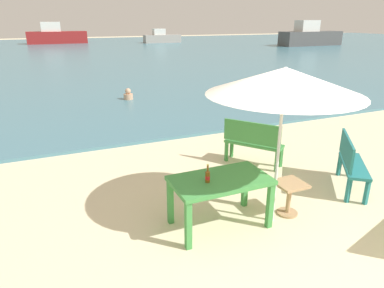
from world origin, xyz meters
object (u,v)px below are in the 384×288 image
object	(u,v)px
beer_bottle_amber	(208,176)
boat_cargo_ship	(56,36)
boat_tanker	(310,36)
patio_umbrella	(285,81)
side_table_wood	(289,194)
swimmer_person	(128,95)
boat_ferry	(162,38)
bench_teal_center	(351,160)
bench_green_right	(253,140)
picnic_table_green	(220,185)

from	to	relation	value
beer_bottle_amber	boat_cargo_ship	world-z (taller)	boat_cargo_ship
boat_cargo_ship	boat_tanker	world-z (taller)	boat_tanker
patio_umbrella	boat_cargo_ship	size ratio (longest dim) A/B	0.34
side_table_wood	swimmer_person	bearing A→B (deg)	92.64
boat_tanker	boat_ferry	bearing A→B (deg)	140.89
bench_teal_center	beer_bottle_amber	bearing A→B (deg)	-176.67
patio_umbrella	bench_green_right	distance (m)	2.65
patio_umbrella	bench_teal_center	xyz separation A→B (m)	(1.88, 0.36, -1.58)
bench_green_right	swimmer_person	xyz separation A→B (m)	(-0.94, 6.87, -0.30)
side_table_wood	boat_ferry	size ratio (longest dim) A/B	0.12
patio_umbrella	boat_cargo_ship	world-z (taller)	boat_cargo_ship
patio_umbrella	swimmer_person	size ratio (longest dim) A/B	5.61
picnic_table_green	swimmer_person	bearing A→B (deg)	85.17
swimmer_person	boat_tanker	world-z (taller)	boat_tanker
bench_green_right	bench_teal_center	bearing A→B (deg)	-57.81
bench_teal_center	swimmer_person	distance (m)	8.69
side_table_wood	boat_cargo_ship	world-z (taller)	boat_cargo_ship
picnic_table_green	patio_umbrella	distance (m)	1.68
patio_umbrella	bench_teal_center	bearing A→B (deg)	10.74
boat_ferry	boat_tanker	world-z (taller)	boat_tanker
beer_bottle_amber	patio_umbrella	size ratio (longest dim) A/B	0.12
patio_umbrella	swimmer_person	world-z (taller)	patio_umbrella
beer_bottle_amber	patio_umbrella	distance (m)	1.63
bench_green_right	boat_cargo_ship	distance (m)	40.70
boat_tanker	bench_teal_center	bearing A→B (deg)	-130.16
bench_green_right	boat_cargo_ship	bearing A→B (deg)	92.06
patio_umbrella	boat_ferry	bearing A→B (deg)	73.54
picnic_table_green	beer_bottle_amber	bearing A→B (deg)	-171.05
bench_teal_center	boat_tanker	bearing A→B (deg)	49.84
patio_umbrella	boat_tanker	xyz separation A→B (m)	(25.10, 27.88, -1.08)
side_table_wood	bench_green_right	world-z (taller)	bench_green_right
beer_bottle_amber	bench_green_right	world-z (taller)	beer_bottle_amber
beer_bottle_amber	boat_tanker	bearing A→B (deg)	46.68
bench_green_right	boat_ferry	bearing A→B (deg)	73.97
picnic_table_green	boat_cargo_ship	distance (m)	42.39
boat_cargo_ship	boat_tanker	size ratio (longest dim) A/B	0.92
bench_teal_center	swimmer_person	size ratio (longest dim) A/B	2.84
beer_bottle_amber	swimmer_person	size ratio (longest dim) A/B	0.65
beer_bottle_amber	swimmer_person	bearing A→B (deg)	83.74
swimmer_person	boat_cargo_ship	distance (m)	33.81
picnic_table_green	boat_tanker	distance (m)	37.89
patio_umbrella	picnic_table_green	bearing A→B (deg)	164.35
swimmer_person	bench_teal_center	bearing A→B (deg)	-77.06
side_table_wood	boat_ferry	xyz separation A→B (m)	(11.17, 38.87, 0.33)
swimmer_person	boat_cargo_ship	size ratio (longest dim) A/B	0.06
boat_tanker	picnic_table_green	bearing A→B (deg)	-133.12
beer_bottle_amber	bench_green_right	xyz separation A→B (m)	(1.89, 1.76, -0.31)
side_table_wood	picnic_table_green	bearing A→B (deg)	172.15
bench_green_right	boat_tanker	world-z (taller)	boat_tanker
boat_cargo_ship	boat_ferry	distance (m)	12.64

